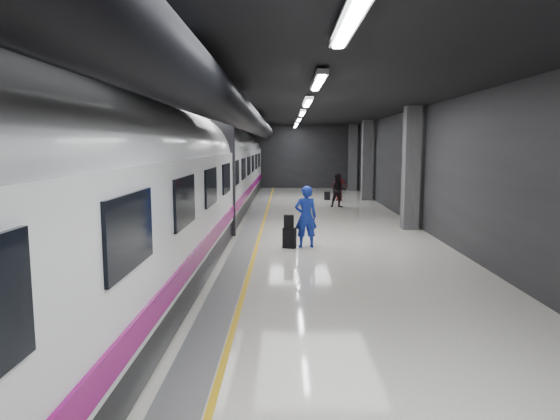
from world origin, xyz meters
TOP-DOWN VIEW (x-y plane):
  - ground at (0.00, 0.00)m, footprint 40.00×40.00m
  - platform_hall at (-0.29, 0.96)m, footprint 10.02×40.02m
  - train at (-3.25, -0.00)m, footprint 3.05×38.00m
  - traveler_main at (0.56, -1.40)m, footprint 0.74×0.54m
  - suitcase_main at (0.06, -1.53)m, footprint 0.43×0.34m
  - shoulder_bag at (0.04, -1.52)m, footprint 0.31×0.19m
  - traveler_far_a at (2.59, 8.47)m, footprint 0.87×0.70m
  - traveler_far_b at (2.95, 11.61)m, footprint 0.95×0.56m
  - suitcase_far at (2.32, 11.90)m, footprint 0.36×0.27m

SIDE VIEW (x-z plane):
  - ground at x=0.00m, z-range 0.00..0.00m
  - suitcase_far at x=2.32m, z-range 0.00..0.47m
  - suitcase_main at x=0.06m, z-range 0.00..0.62m
  - traveler_far_b at x=2.95m, z-range 0.00..1.52m
  - shoulder_bag at x=0.04m, z-range 0.62..1.01m
  - traveler_far_a at x=2.59m, z-range 0.00..1.70m
  - traveler_main at x=0.56m, z-range 0.00..1.88m
  - train at x=-3.25m, z-range 0.04..4.09m
  - platform_hall at x=-0.29m, z-range 1.28..5.79m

